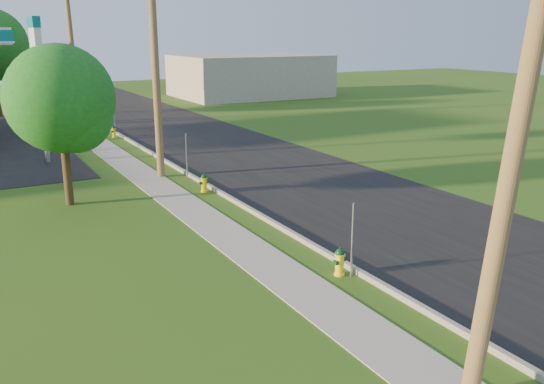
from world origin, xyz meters
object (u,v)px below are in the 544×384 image
at_px(utility_pole_mid, 155,62).
at_px(hydrant_near, 340,262).
at_px(tree_verge, 64,103).
at_px(hydrant_far, 114,132).
at_px(utility_pole_near, 520,121).
at_px(price_pylon, 36,48).
at_px(hydrant_mid, 204,183).
at_px(utility_pole_far, 73,53).

height_order(utility_pole_mid, hydrant_near, utility_pole_mid).
relative_size(tree_verge, hydrant_far, 7.84).
bearing_deg(hydrant_far, utility_pole_mid, -93.60).
height_order(tree_verge, hydrant_far, tree_verge).
bearing_deg(utility_pole_mid, utility_pole_near, -90.00).
distance_m(price_pylon, hydrant_far, 8.67).
xyz_separation_m(utility_pole_near, tree_verge, (-4.22, 15.46, -1.07)).
distance_m(price_pylon, hydrant_near, 19.31).
bearing_deg(price_pylon, hydrant_mid, -62.37).
xyz_separation_m(utility_pole_near, hydrant_far, (0.68, 28.84, -4.44)).
xyz_separation_m(utility_pole_mid, price_pylon, (-3.90, 5.50, 0.48)).
height_order(utility_pole_mid, utility_pole_far, utility_pole_mid).
relative_size(price_pylon, tree_verge, 1.18).
bearing_deg(hydrant_near, utility_pole_mid, 92.90).
height_order(utility_pole_mid, hydrant_far, utility_pole_mid).
height_order(utility_pole_mid, tree_verge, utility_pole_mid).
relative_size(utility_pole_near, utility_pole_mid, 0.97).
bearing_deg(hydrant_near, utility_pole_near, -96.69).
distance_m(hydrant_mid, hydrant_far, 14.11).
distance_m(utility_pole_near, tree_verge, 16.06).
xyz_separation_m(utility_pole_far, price_pylon, (-3.90, -12.50, 0.63)).
xyz_separation_m(utility_pole_mid, hydrant_mid, (0.69, -3.27, -4.58)).
relative_size(utility_pole_far, price_pylon, 1.39).
xyz_separation_m(hydrant_near, hydrant_far, (0.05, 23.41, -0.01)).
relative_size(tree_verge, hydrant_mid, 7.70).
bearing_deg(utility_pole_near, price_pylon, 99.42).
bearing_deg(tree_verge, hydrant_near, -64.17).
xyz_separation_m(utility_pole_far, hydrant_near, (0.64, -30.57, -4.43)).
relative_size(utility_pole_mid, hydrant_mid, 13.00).
distance_m(utility_pole_far, hydrant_mid, 21.74).
distance_m(utility_pole_near, utility_pole_far, 36.00).
relative_size(price_pylon, hydrant_far, 9.25).
xyz_separation_m(utility_pole_far, hydrant_mid, (0.69, -21.27, -4.43)).
bearing_deg(utility_pole_mid, utility_pole_far, 90.00).
distance_m(utility_pole_near, price_pylon, 23.83).
bearing_deg(hydrant_mid, utility_pole_far, 91.86).
xyz_separation_m(utility_pole_mid, hydrant_near, (0.64, -12.57, -4.58)).
distance_m(utility_pole_mid, hydrant_mid, 5.67).
distance_m(utility_pole_near, hydrant_far, 29.19).
bearing_deg(utility_pole_near, utility_pole_mid, 90.00).
bearing_deg(hydrant_far, utility_pole_far, 95.45).
height_order(utility_pole_near, hydrant_mid, utility_pole_near).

